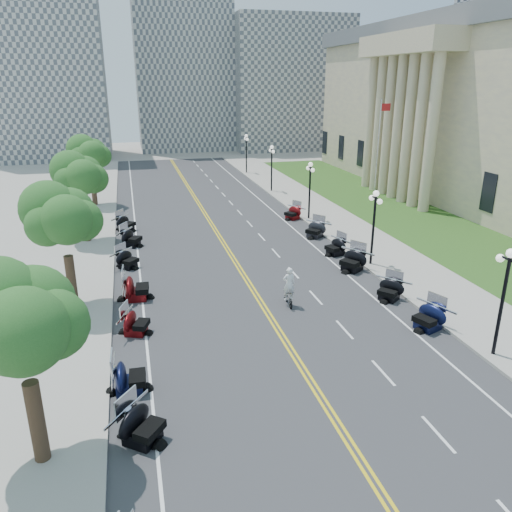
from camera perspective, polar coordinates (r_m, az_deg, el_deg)
ground at (r=27.80m, az=0.64°, el=-5.45°), size 160.00×160.00×0.00m
road at (r=36.87m, az=-3.37°, el=0.92°), size 16.00×90.00×0.01m
centerline_yellow_a at (r=36.85m, az=-3.55°, el=0.91°), size 0.12×90.00×0.00m
centerline_yellow_b at (r=36.89m, az=-3.19°, el=0.94°), size 0.12×90.00×0.00m
edge_line_north at (r=38.53m, az=6.01°, el=1.67°), size 0.12×90.00×0.00m
edge_line_south at (r=36.29m, az=-13.33°, el=0.11°), size 0.12×90.00×0.00m
lane_dash_3 at (r=19.60m, az=20.09°, el=-18.55°), size 0.12×2.00×0.00m
lane_dash_4 at (r=22.34m, az=14.33°, el=-12.79°), size 0.12×2.00×0.00m
lane_dash_5 at (r=25.41m, az=10.08°, el=-8.27°), size 0.12×2.00×0.00m
lane_dash_6 at (r=28.72m, az=6.84°, el=-4.72°), size 0.12×2.00×0.00m
lane_dash_7 at (r=32.18m, az=4.31°, el=-1.91°), size 0.12×2.00×0.00m
lane_dash_8 at (r=35.75m, az=2.29°, el=0.35°), size 0.12×2.00×0.00m
lane_dash_9 at (r=39.41m, az=0.64°, el=2.19°), size 0.12×2.00×0.00m
lane_dash_10 at (r=43.13m, az=-0.74°, el=3.72°), size 0.12×2.00×0.00m
lane_dash_11 at (r=46.89m, az=-1.89°, el=5.00°), size 0.12×2.00×0.00m
lane_dash_12 at (r=50.69m, az=-2.88°, el=6.09°), size 0.12×2.00×0.00m
lane_dash_13 at (r=54.52m, az=-3.74°, el=7.03°), size 0.12×2.00×0.00m
lane_dash_14 at (r=58.37m, az=-4.48°, el=7.84°), size 0.12×2.00×0.00m
lane_dash_15 at (r=62.24m, az=-5.13°, el=8.55°), size 0.12×2.00×0.00m
lane_dash_16 at (r=66.13m, az=-5.71°, el=9.17°), size 0.12×2.00×0.00m
lane_dash_17 at (r=70.02m, az=-6.23°, el=9.73°), size 0.12×2.00×0.00m
lane_dash_18 at (r=73.93m, az=-6.69°, el=10.22°), size 0.12×2.00×0.00m
lane_dash_19 at (r=77.85m, az=-7.11°, el=10.67°), size 0.12×2.00×0.00m
sidewalk_north at (r=40.07m, az=11.53°, el=2.18°), size 5.00×90.00×0.15m
sidewalk_south at (r=36.48m, az=-19.77°, el=-0.33°), size 5.00×90.00×0.15m
lawn at (r=50.08m, az=14.88°, el=5.34°), size 9.00×60.00×0.10m
civic_building at (r=60.35m, az=26.32°, el=14.87°), size 26.00×51.00×17.80m
distant_block_a at (r=87.12m, az=-23.21°, el=18.84°), size 18.00×14.00×26.00m
distant_block_b at (r=93.01m, az=-8.40°, el=21.29°), size 16.00×12.00×30.00m
distant_block_c at (r=93.80m, az=3.57°, el=18.99°), size 20.00×14.00×22.00m
street_lamp_1 at (r=24.08m, az=26.29°, el=-4.91°), size 0.50×1.20×4.90m
street_lamp_2 at (r=33.41m, az=13.26°, el=3.11°), size 0.50×1.20×4.90m
street_lamp_3 at (r=44.05m, az=6.15°, el=7.41°), size 0.50×1.20×4.90m
street_lamp_4 at (r=55.25m, az=1.80°, el=9.96°), size 0.50×1.20×4.90m
street_lamp_5 at (r=66.73m, az=-1.11°, el=11.61°), size 0.50×1.20×4.90m
flagpole at (r=52.88m, az=13.74°, el=11.63°), size 1.10×0.20×10.00m
tree_1 at (r=16.32m, az=-25.27°, el=-7.79°), size 4.80×4.80×9.20m
tree_2 at (r=27.47m, az=-21.11°, el=3.46°), size 4.80×4.80×9.20m
tree_3 at (r=39.13m, az=-19.37°, el=8.13°), size 4.80×4.80×9.20m
tree_4 at (r=50.95m, az=-18.42°, el=10.64°), size 4.80×4.80×9.20m
motorcycle_n_4 at (r=26.23m, az=19.12°, el=-6.52°), size 2.58×2.58×1.39m
motorcycle_n_5 at (r=29.00m, az=15.03°, el=-3.66°), size 2.61×2.61×1.30m
motorcycle_n_6 at (r=32.81m, az=10.97°, el=-0.42°), size 2.96×2.96×1.50m
motorcycle_n_7 at (r=35.62m, az=9.07°, el=1.13°), size 2.35×2.35×1.31m
motorcycle_n_8 at (r=39.42m, az=6.78°, el=3.09°), size 2.79×2.79×1.39m
motorcycle_n_9 at (r=44.53m, az=4.20°, el=5.02°), size 2.51×2.51×1.30m
motorcycle_s_3 at (r=18.24m, az=-12.95°, el=-18.19°), size 2.84×2.84×1.42m
motorcycle_s_4 at (r=20.79m, az=-14.33°, el=-13.15°), size 2.10×2.10×1.42m
motorcycle_s_5 at (r=25.08m, az=-13.61°, el=-7.32°), size 2.36×2.36×1.28m
motorcycle_s_6 at (r=28.82m, az=-13.59°, el=-3.41°), size 2.37×2.37×1.55m
motorcycle_s_7 at (r=33.78m, az=-14.50°, el=-0.30°), size 2.61×2.61×1.29m
motorcycle_s_8 at (r=38.16m, az=-14.08°, el=2.10°), size 2.75×2.75×1.41m
motorcycle_s_9 at (r=42.27m, az=-14.66°, el=3.70°), size 2.76×2.76×1.38m
bicycle at (r=27.42m, az=3.74°, el=-4.76°), size 0.55×1.61×0.95m
cyclist_rider at (r=26.87m, az=3.81°, el=-2.01°), size 0.68×0.45×1.87m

